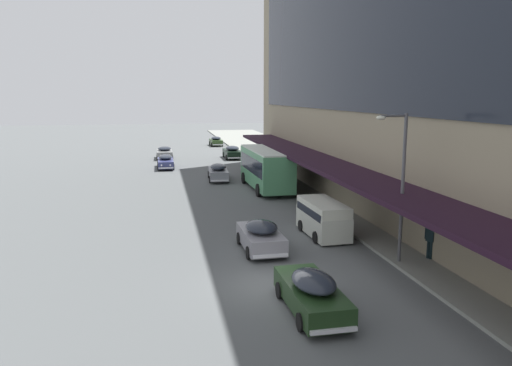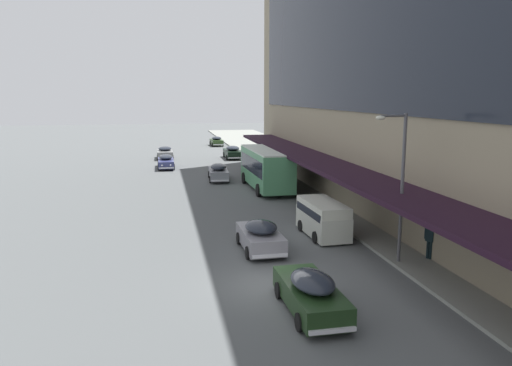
{
  "view_description": "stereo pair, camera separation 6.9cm",
  "coord_description": "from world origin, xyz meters",
  "px_view_note": "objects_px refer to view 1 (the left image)",
  "views": [
    {
      "loc": [
        -4.43,
        -19.14,
        7.8
      ],
      "look_at": [
        2.27,
        15.31,
        1.57
      ],
      "focal_mm": 35.0,
      "sensor_mm": 36.0,
      "label": 1
    },
    {
      "loc": [
        -4.36,
        -19.15,
        7.8
      ],
      "look_at": [
        2.27,
        15.31,
        1.57
      ],
      "focal_mm": 35.0,
      "sensor_mm": 36.0,
      "label": 2
    }
  ],
  "objects_px": {
    "transit_bus_kerbside_front": "(266,167)",
    "pedestrian_at_kerb": "(431,237)",
    "sedan_second_mid": "(216,141)",
    "sedan_far_back": "(166,161)",
    "sedan_lead_mid": "(312,292)",
    "street_lamp": "(400,177)",
    "sedan_trailing_near": "(218,172)",
    "vw_van": "(322,216)",
    "sedan_trailing_mid": "(232,152)",
    "sedan_oncoming_front": "(261,236)",
    "sedan_lead_near": "(165,153)"
  },
  "relations": [
    {
      "from": "vw_van",
      "to": "pedestrian_at_kerb",
      "type": "bearing_deg",
      "value": -55.91
    },
    {
      "from": "sedan_trailing_mid",
      "to": "sedan_second_mid",
      "type": "bearing_deg",
      "value": 90.77
    },
    {
      "from": "vw_van",
      "to": "sedan_second_mid",
      "type": "bearing_deg",
      "value": 90.24
    },
    {
      "from": "sedan_second_mid",
      "to": "pedestrian_at_kerb",
      "type": "height_order",
      "value": "pedestrian_at_kerb"
    },
    {
      "from": "sedan_second_mid",
      "to": "sedan_far_back",
      "type": "relative_size",
      "value": 0.88
    },
    {
      "from": "sedan_lead_mid",
      "to": "sedan_oncoming_front",
      "type": "distance_m",
      "value": 7.48
    },
    {
      "from": "sedan_trailing_near",
      "to": "vw_van",
      "type": "distance_m",
      "value": 19.71
    },
    {
      "from": "transit_bus_kerbside_front",
      "to": "sedan_lead_mid",
      "type": "xyz_separation_m",
      "value": [
        -3.41,
        -23.72,
        -1.16
      ]
    },
    {
      "from": "vw_van",
      "to": "street_lamp",
      "type": "height_order",
      "value": "street_lamp"
    },
    {
      "from": "sedan_trailing_near",
      "to": "sedan_oncoming_front",
      "type": "xyz_separation_m",
      "value": [
        -0.36,
        -21.48,
        0.0
      ]
    },
    {
      "from": "sedan_trailing_near",
      "to": "transit_bus_kerbside_front",
      "type": "bearing_deg",
      "value": -57.01
    },
    {
      "from": "sedan_far_back",
      "to": "pedestrian_at_kerb",
      "type": "bearing_deg",
      "value": -70.54
    },
    {
      "from": "transit_bus_kerbside_front",
      "to": "sedan_oncoming_front",
      "type": "xyz_separation_m",
      "value": [
        -3.76,
        -16.25,
        -1.14
      ]
    },
    {
      "from": "sedan_lead_near",
      "to": "sedan_oncoming_front",
      "type": "relative_size",
      "value": 1.01
    },
    {
      "from": "sedan_second_mid",
      "to": "sedan_trailing_mid",
      "type": "relative_size",
      "value": 0.87
    },
    {
      "from": "sedan_trailing_mid",
      "to": "sedan_oncoming_front",
      "type": "relative_size",
      "value": 1.13
    },
    {
      "from": "transit_bus_kerbside_front",
      "to": "sedan_trailing_near",
      "type": "distance_m",
      "value": 6.34
    },
    {
      "from": "transit_bus_kerbside_front",
      "to": "sedan_trailing_near",
      "type": "bearing_deg",
      "value": 122.99
    },
    {
      "from": "sedan_oncoming_front",
      "to": "vw_van",
      "type": "distance_m",
      "value": 4.48
    },
    {
      "from": "sedan_lead_mid",
      "to": "vw_van",
      "type": "bearing_deg",
      "value": 69.42
    },
    {
      "from": "sedan_lead_near",
      "to": "vw_van",
      "type": "bearing_deg",
      "value": -77.26
    },
    {
      "from": "transit_bus_kerbside_front",
      "to": "sedan_trailing_near",
      "type": "height_order",
      "value": "transit_bus_kerbside_front"
    },
    {
      "from": "sedan_lead_mid",
      "to": "sedan_second_mid",
      "type": "bearing_deg",
      "value": 86.8
    },
    {
      "from": "sedan_second_mid",
      "to": "street_lamp",
      "type": "bearing_deg",
      "value": -87.95
    },
    {
      "from": "transit_bus_kerbside_front",
      "to": "pedestrian_at_kerb",
      "type": "bearing_deg",
      "value": -79.07
    },
    {
      "from": "sedan_trailing_near",
      "to": "sedan_lead_near",
      "type": "height_order",
      "value": "sedan_trailing_near"
    },
    {
      "from": "transit_bus_kerbside_front",
      "to": "sedan_lead_near",
      "type": "height_order",
      "value": "transit_bus_kerbside_front"
    },
    {
      "from": "sedan_trailing_mid",
      "to": "sedan_oncoming_front",
      "type": "bearing_deg",
      "value": -96.08
    },
    {
      "from": "sedan_oncoming_front",
      "to": "vw_van",
      "type": "bearing_deg",
      "value": 27.98
    },
    {
      "from": "street_lamp",
      "to": "vw_van",
      "type": "bearing_deg",
      "value": 108.69
    },
    {
      "from": "transit_bus_kerbside_front",
      "to": "sedan_oncoming_front",
      "type": "relative_size",
      "value": 2.12
    },
    {
      "from": "sedan_trailing_near",
      "to": "sedan_lead_mid",
      "type": "bearing_deg",
      "value": -90.03
    },
    {
      "from": "sedan_trailing_near",
      "to": "sedan_trailing_mid",
      "type": "height_order",
      "value": "sedan_trailing_mid"
    },
    {
      "from": "sedan_lead_near",
      "to": "sedan_oncoming_front",
      "type": "xyz_separation_m",
      "value": [
        4.28,
        -38.47,
        0.03
      ]
    },
    {
      "from": "sedan_second_mid",
      "to": "vw_van",
      "type": "height_order",
      "value": "vw_van"
    },
    {
      "from": "transit_bus_kerbside_front",
      "to": "sedan_oncoming_front",
      "type": "distance_m",
      "value": 16.72
    },
    {
      "from": "sedan_far_back",
      "to": "vw_van",
      "type": "bearing_deg",
      "value": -73.68
    },
    {
      "from": "sedan_lead_mid",
      "to": "sedan_oncoming_front",
      "type": "xyz_separation_m",
      "value": [
        -0.35,
        7.47,
        0.02
      ]
    },
    {
      "from": "sedan_oncoming_front",
      "to": "vw_van",
      "type": "xyz_separation_m",
      "value": [
        3.94,
        2.1,
        0.32
      ]
    },
    {
      "from": "pedestrian_at_kerb",
      "to": "sedan_oncoming_front",
      "type": "bearing_deg",
      "value": 157.08
    },
    {
      "from": "transit_bus_kerbside_front",
      "to": "vw_van",
      "type": "height_order",
      "value": "transit_bus_kerbside_front"
    },
    {
      "from": "sedan_lead_mid",
      "to": "vw_van",
      "type": "relative_size",
      "value": 1.03
    },
    {
      "from": "sedan_second_mid",
      "to": "sedan_oncoming_front",
      "type": "height_order",
      "value": "sedan_oncoming_front"
    },
    {
      "from": "transit_bus_kerbside_front",
      "to": "sedan_lead_mid",
      "type": "bearing_deg",
      "value": -98.17
    },
    {
      "from": "vw_van",
      "to": "sedan_far_back",
      "type": "bearing_deg",
      "value": 106.32
    },
    {
      "from": "sedan_trailing_mid",
      "to": "street_lamp",
      "type": "height_order",
      "value": "street_lamp"
    },
    {
      "from": "sedan_trailing_mid",
      "to": "street_lamp",
      "type": "relative_size",
      "value": 0.72
    },
    {
      "from": "sedan_lead_near",
      "to": "sedan_trailing_near",
      "type": "bearing_deg",
      "value": -74.72
    },
    {
      "from": "transit_bus_kerbside_front",
      "to": "vw_van",
      "type": "distance_m",
      "value": 14.18
    },
    {
      "from": "transit_bus_kerbside_front",
      "to": "sedan_lead_near",
      "type": "bearing_deg",
      "value": 109.88
    }
  ]
}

